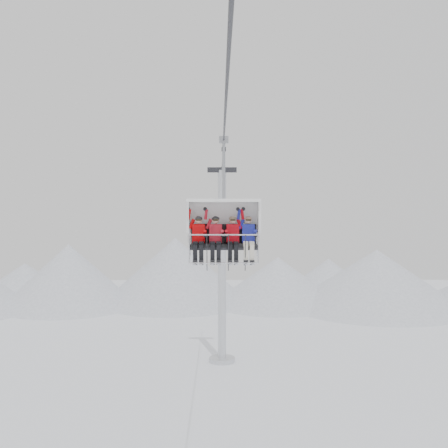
{
  "coord_description": "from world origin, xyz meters",
  "views": [
    {
      "loc": [
        -0.1,
        -16.44,
        11.51
      ],
      "look_at": [
        0.0,
        0.0,
        10.69
      ],
      "focal_mm": 45.0,
      "sensor_mm": 36.0,
      "label": 1
    }
  ],
  "objects_px": {
    "skier_center_left": "(216,238)",
    "skier_center_right": "(233,238)",
    "lift_tower_right": "(222,279)",
    "skier_far_right": "(248,238)",
    "chairlift_carrier": "(224,222)",
    "skier_far_left": "(199,238)"
  },
  "relations": [
    {
      "from": "chairlift_carrier",
      "to": "skier_far_right",
      "type": "bearing_deg",
      "value": -21.27
    },
    {
      "from": "lift_tower_right",
      "to": "skier_center_right",
      "type": "height_order",
      "value": "lift_tower_right"
    },
    {
      "from": "skier_center_right",
      "to": "skier_far_right",
      "type": "bearing_deg",
      "value": -0.05
    },
    {
      "from": "skier_far_left",
      "to": "skier_center_right",
      "type": "bearing_deg",
      "value": 0.0
    },
    {
      "from": "lift_tower_right",
      "to": "skier_far_left",
      "type": "xyz_separation_m",
      "value": [
        -0.8,
        -20.74,
        4.42
      ]
    },
    {
      "from": "chairlift_carrier",
      "to": "skier_center_right",
      "type": "height_order",
      "value": "chairlift_carrier"
    },
    {
      "from": "skier_far_right",
      "to": "skier_center_left",
      "type": "bearing_deg",
      "value": 179.98
    },
    {
      "from": "skier_center_left",
      "to": "skier_center_right",
      "type": "height_order",
      "value": "same"
    },
    {
      "from": "skier_center_left",
      "to": "skier_center_right",
      "type": "xyz_separation_m",
      "value": [
        0.54,
        0.0,
        0.0
      ]
    },
    {
      "from": "skier_far_left",
      "to": "skier_center_left",
      "type": "bearing_deg",
      "value": 0.0
    },
    {
      "from": "skier_far_left",
      "to": "skier_center_left",
      "type": "height_order",
      "value": "same"
    },
    {
      "from": "skier_far_right",
      "to": "skier_center_right",
      "type": "bearing_deg",
      "value": 179.95
    },
    {
      "from": "lift_tower_right",
      "to": "skier_far_right",
      "type": "bearing_deg",
      "value": -87.84
    },
    {
      "from": "skier_far_left",
      "to": "skier_center_right",
      "type": "relative_size",
      "value": 1.0
    },
    {
      "from": "lift_tower_right",
      "to": "skier_far_right",
      "type": "xyz_separation_m",
      "value": [
        0.78,
        -20.74,
        4.42
      ]
    },
    {
      "from": "lift_tower_right",
      "to": "skier_far_left",
      "type": "height_order",
      "value": "lift_tower_right"
    },
    {
      "from": "chairlift_carrier",
      "to": "skier_center_left",
      "type": "relative_size",
      "value": 2.36
    },
    {
      "from": "skier_far_right",
      "to": "skier_far_left",
      "type": "bearing_deg",
      "value": 179.98
    },
    {
      "from": "skier_center_left",
      "to": "skier_center_right",
      "type": "bearing_deg",
      "value": 0.0
    },
    {
      "from": "skier_center_right",
      "to": "skier_far_right",
      "type": "height_order",
      "value": "skier_center_right"
    },
    {
      "from": "chairlift_carrier",
      "to": "skier_center_left",
      "type": "distance_m",
      "value": 0.61
    },
    {
      "from": "skier_far_right",
      "to": "lift_tower_right",
      "type": "bearing_deg",
      "value": 92.16
    }
  ]
}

